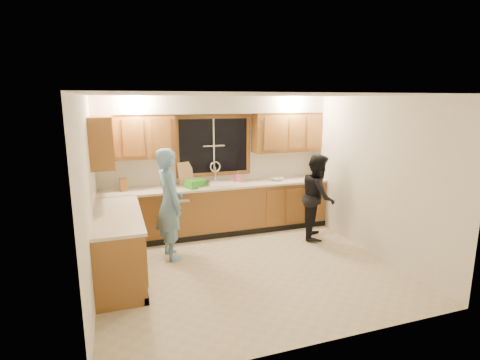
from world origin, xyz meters
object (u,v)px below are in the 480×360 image
object	(u,v)px
sink	(218,187)
dishwasher	(173,216)
dish_crate	(195,184)
soap_bottle	(238,177)
knife_block	(123,185)
woman	(318,196)
man	(170,204)
stove	(120,262)
bowl	(277,179)

from	to	relation	value
sink	dishwasher	xyz separation A→B (m)	(-0.85, -0.01, -0.45)
dish_crate	soap_bottle	distance (m)	0.86
sink	knife_block	xyz separation A→B (m)	(-1.65, 0.03, 0.16)
woman	soap_bottle	size ratio (longest dim) A/B	7.21
dish_crate	dishwasher	bearing A→B (deg)	168.88
dishwasher	soap_bottle	distance (m)	1.39
sink	dish_crate	bearing A→B (deg)	-168.48
dishwasher	dish_crate	world-z (taller)	dish_crate
woman	soap_bottle	xyz separation A→B (m)	(-1.22, 0.87, 0.27)
soap_bottle	man	bearing A→B (deg)	-147.29
woman	soap_bottle	distance (m)	1.52
woman	stove	bearing A→B (deg)	135.38
sink	woman	xyz separation A→B (m)	(1.61, -0.80, -0.11)
sink	dishwasher	size ratio (longest dim) A/B	1.05
dish_crate	sink	bearing A→B (deg)	11.52
stove	woman	bearing A→B (deg)	16.67
bowl	sink	bearing A→B (deg)	178.59
stove	knife_block	xyz separation A→B (m)	(0.15, 1.86, 0.58)
woman	dishwasher	bearing A→B (deg)	100.98
man	dish_crate	distance (m)	0.94
woman	soap_bottle	world-z (taller)	woman
stove	bowl	bearing A→B (deg)	31.16
sink	knife_block	bearing A→B (deg)	178.89
woman	dish_crate	xyz separation A→B (m)	(-2.07, 0.71, 0.23)
man	soap_bottle	distance (m)	1.68
dish_crate	soap_bottle	size ratio (longest dim) A/B	1.44
dishwasher	man	size ratio (longest dim) A/B	0.47
knife_block	dishwasher	bearing A→B (deg)	-9.83
dish_crate	soap_bottle	xyz separation A→B (m)	(0.85, 0.16, 0.03)
knife_block	soap_bottle	distance (m)	2.05
man	woman	size ratio (longest dim) A/B	1.14
dishwasher	dish_crate	size ratio (longest dim) A/B	2.71
sink	stove	world-z (taller)	sink
knife_block	man	bearing A→B (deg)	-60.12
bowl	soap_bottle	bearing A→B (deg)	173.09
sink	man	distance (m)	1.32
knife_block	soap_bottle	bearing A→B (deg)	-5.57
bowl	dishwasher	bearing A→B (deg)	179.60
stove	knife_block	size ratio (longest dim) A/B	4.14
woman	knife_block	world-z (taller)	woman
stove	soap_bottle	size ratio (longest dim) A/B	4.28
knife_block	soap_bottle	world-z (taller)	knife_block
sink	man	world-z (taller)	man
stove	knife_block	world-z (taller)	knife_block
sink	dish_crate	distance (m)	0.48
stove	sink	bearing A→B (deg)	45.39
dishwasher	knife_block	xyz separation A→B (m)	(-0.80, 0.05, 0.62)
dish_crate	bowl	size ratio (longest dim) A/B	1.28
sink	stove	xyz separation A→B (m)	(-1.80, -1.82, -0.41)
dishwasher	woman	bearing A→B (deg)	-17.74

